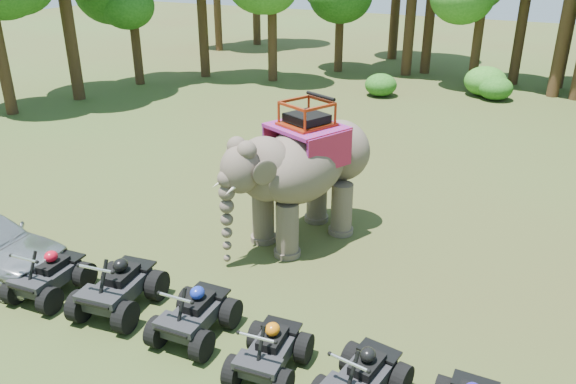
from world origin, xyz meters
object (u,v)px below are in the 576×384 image
Objects in this scene: atv_3 at (269,345)px; atv_2 at (194,308)px; elephant at (303,171)px; atv_0 at (48,270)px; atv_4 at (363,372)px; atv_1 at (118,281)px.

atv_2 is at bearing 166.29° from atv_3.
elephant is 2.67× the size of atv_0.
atv_1 is at bearing -173.58° from atv_4.
atv_2 is at bearing -0.53° from atv_0.
atv_1 is 3.76m from atv_3.
atv_0 is 5.49m from atv_3.
elephant is at bearing 85.67° from atv_2.
atv_3 is (5.49, 0.12, -0.03)m from atv_0.
atv_2 is (1.94, 0.03, -0.06)m from atv_1.
atv_3 is at bearing -168.43° from atv_4.
elephant reaches higher than atv_1.
atv_0 is 0.90× the size of atv_1.
elephant reaches higher than atv_0.
atv_1 reaches higher than atv_0.
atv_1 is (-1.95, -4.72, -1.18)m from elephant.
atv_0 is at bearing -178.84° from atv_2.
atv_1 reaches higher than atv_2.
atv_1 is at bearing 170.45° from atv_3.
atv_0 is 1.04× the size of atv_3.
atv_0 reaches higher than atv_4.
atv_2 reaches higher than atv_4.
elephant reaches higher than atv_2.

